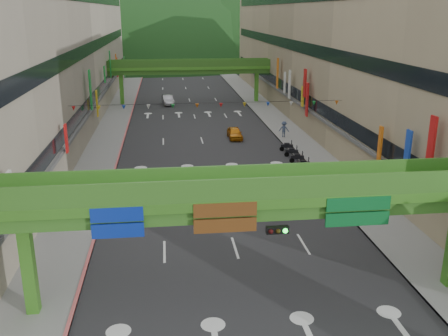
# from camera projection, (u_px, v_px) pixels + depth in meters

# --- Properties ---
(road_slab) EXTENTS (18.00, 140.00, 0.02)m
(road_slab) POSITION_uv_depth(u_px,v_px,m) (196.00, 122.00, 67.90)
(road_slab) COLOR #28282B
(road_slab) RESTS_ON ground
(sidewalk_left) EXTENTS (4.00, 140.00, 0.15)m
(sidewalk_left) POSITION_uv_depth(u_px,v_px,m) (114.00, 124.00, 66.64)
(sidewalk_left) COLOR gray
(sidewalk_left) RESTS_ON ground
(sidewalk_right) EXTENTS (4.00, 140.00, 0.15)m
(sidewalk_right) POSITION_uv_depth(u_px,v_px,m) (275.00, 120.00, 69.12)
(sidewalk_right) COLOR gray
(sidewalk_right) RESTS_ON ground
(curb_left) EXTENTS (0.20, 140.00, 0.18)m
(curb_left) POSITION_uv_depth(u_px,v_px,m) (129.00, 124.00, 66.85)
(curb_left) COLOR #CC5959
(curb_left) RESTS_ON ground
(curb_right) EXTENTS (0.20, 140.00, 0.18)m
(curb_right) POSITION_uv_depth(u_px,v_px,m) (262.00, 120.00, 68.90)
(curb_right) COLOR gray
(curb_right) RESTS_ON ground
(building_row_left) EXTENTS (12.80, 95.00, 19.00)m
(building_row_left) POSITION_uv_depth(u_px,v_px,m) (45.00, 53.00, 62.93)
(building_row_left) COLOR #9E937F
(building_row_left) RESTS_ON ground
(building_row_right) EXTENTS (12.80, 95.00, 19.00)m
(building_row_right) POSITION_uv_depth(u_px,v_px,m) (335.00, 50.00, 67.20)
(building_row_right) COLOR gray
(building_row_right) RESTS_ON ground
(overpass_near) EXTENTS (28.00, 12.27, 7.10)m
(overpass_near) POSITION_uv_depth(u_px,v_px,m) (274.00, 211.00, 24.19)
(overpass_near) COLOR #4C9E2D
(overpass_near) RESTS_ON ground
(overpass_far) EXTENTS (28.00, 2.20, 7.10)m
(overpass_far) POSITION_uv_depth(u_px,v_px,m) (190.00, 70.00, 80.49)
(overpass_far) COLOR #4C9E2D
(overpass_far) RESTS_ON ground
(hill_left) EXTENTS (168.00, 140.00, 112.00)m
(hill_left) POSITION_uv_depth(u_px,v_px,m) (132.00, 56.00, 170.40)
(hill_left) COLOR #1C4419
(hill_left) RESTS_ON ground
(hill_right) EXTENTS (208.00, 176.00, 128.00)m
(hill_right) POSITION_uv_depth(u_px,v_px,m) (239.00, 50.00, 193.85)
(hill_right) COLOR #1C4419
(hill_right) RESTS_ON ground
(bunting_string) EXTENTS (26.00, 0.36, 0.47)m
(bunting_string) POSITION_uv_depth(u_px,v_px,m) (209.00, 105.00, 47.17)
(bunting_string) COLOR black
(bunting_string) RESTS_ON ground
(scooter_rider_near) EXTENTS (0.75, 1.58, 2.00)m
(scooter_rider_near) POSITION_uv_depth(u_px,v_px,m) (209.00, 201.00, 37.33)
(scooter_rider_near) COLOR black
(scooter_rider_near) RESTS_ON ground
(scooter_rider_mid) EXTENTS (0.82, 1.60, 2.01)m
(scooter_rider_mid) POSITION_uv_depth(u_px,v_px,m) (273.00, 204.00, 36.42)
(scooter_rider_mid) COLOR black
(scooter_rider_mid) RESTS_ON ground
(scooter_rider_left) EXTENTS (0.95, 1.58, 1.87)m
(scooter_rider_left) POSITION_uv_depth(u_px,v_px,m) (123.00, 203.00, 36.95)
(scooter_rider_left) COLOR gray
(scooter_rider_left) RESTS_ON ground
(scooter_rider_far) EXTENTS (0.99, 1.58, 2.16)m
(scooter_rider_far) POSITION_uv_depth(u_px,v_px,m) (165.00, 179.00, 41.50)
(scooter_rider_far) COLOR #760506
(scooter_rider_far) RESTS_ON ground
(parked_scooter_row) EXTENTS (1.60, 9.40, 1.08)m
(parked_scooter_row) POSITION_uv_depth(u_px,v_px,m) (297.00, 157.00, 49.80)
(parked_scooter_row) COLOR black
(parked_scooter_row) RESTS_ON ground
(car_silver) EXTENTS (2.09, 4.71, 1.50)m
(car_silver) POSITION_uv_depth(u_px,v_px,m) (168.00, 100.00, 80.63)
(car_silver) COLOR #A6A4AC
(car_silver) RESTS_ON ground
(car_yellow) EXTENTS (1.60, 3.93, 1.34)m
(car_yellow) POSITION_uv_depth(u_px,v_px,m) (235.00, 133.00, 59.12)
(car_yellow) COLOR orange
(car_yellow) RESTS_ON ground
(pedestrian_red) EXTENTS (0.94, 0.80, 1.69)m
(pedestrian_red) POSITION_uv_depth(u_px,v_px,m) (347.00, 186.00, 40.70)
(pedestrian_red) COLOR #B81333
(pedestrian_red) RESTS_ON ground
(pedestrian_dark) EXTENTS (1.17, 1.04, 1.90)m
(pedestrian_dark) POSITION_uv_depth(u_px,v_px,m) (349.00, 178.00, 42.25)
(pedestrian_dark) COLOR #232229
(pedestrian_dark) RESTS_ON ground
(pedestrian_blue) EXTENTS (1.03, 0.86, 1.90)m
(pedestrian_blue) POSITION_uv_depth(u_px,v_px,m) (284.00, 130.00, 59.25)
(pedestrian_blue) COLOR #38445F
(pedestrian_blue) RESTS_ON ground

